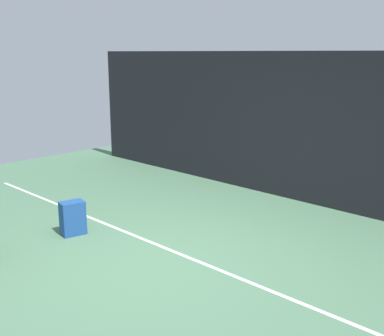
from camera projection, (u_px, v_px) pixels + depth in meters
The scene contains 4 objects.
ground_plane at pixel (168, 259), 5.44m from camera, with size 12.00×12.00×0.00m, color #4C7556.
back_fence at pixel (310, 129), 7.27m from camera, with size 10.00×0.10×2.32m, color black.
court_line at pixel (180, 254), 5.58m from camera, with size 9.00×0.05×0.00m, color white.
backpack at pixel (72, 218), 6.15m from camera, with size 0.33×0.34×0.44m.
Camera 1 is at (3.70, -3.44, 2.30)m, focal length 44.64 mm.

